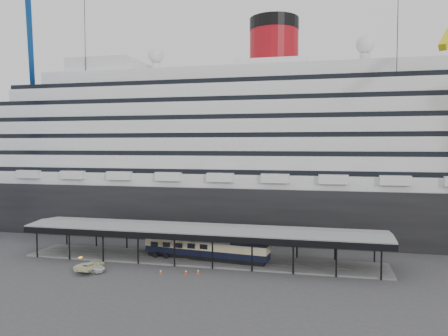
% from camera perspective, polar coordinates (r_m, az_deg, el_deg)
% --- Properties ---
extents(ground, '(200.00, 200.00, 0.00)m').
position_cam_1_polar(ground, '(64.63, -4.27, -13.06)').
color(ground, '#3B3B3E').
rests_on(ground, ground).
extents(cruise_ship, '(130.00, 30.00, 43.90)m').
position_cam_1_polar(cruise_ship, '(93.14, 1.60, 3.30)').
color(cruise_ship, black).
rests_on(cruise_ship, ground).
extents(platform_canopy, '(56.00, 9.18, 5.30)m').
position_cam_1_polar(platform_canopy, '(68.68, -3.01, -10.05)').
color(platform_canopy, slate).
rests_on(platform_canopy, ground).
extents(port_truck, '(4.43, 2.12, 1.22)m').
position_cam_1_polar(port_truck, '(65.83, -17.14, -12.33)').
color(port_truck, silver).
rests_on(port_truck, ground).
extents(pullman_carriage, '(20.08, 5.10, 19.56)m').
position_cam_1_polar(pullman_carriage, '(68.46, -2.38, -10.06)').
color(pullman_carriage, black).
rests_on(pullman_carriage, ground).
extents(traffic_cone_left, '(0.41, 0.41, 0.68)m').
position_cam_1_polar(traffic_cone_left, '(62.84, -8.27, -13.23)').
color(traffic_cone_left, '#F6560D').
rests_on(traffic_cone_left, ground).
extents(traffic_cone_mid, '(0.38, 0.38, 0.69)m').
position_cam_1_polar(traffic_cone_mid, '(62.28, -4.99, -13.35)').
color(traffic_cone_mid, red).
rests_on(traffic_cone_mid, ground).
extents(traffic_cone_right, '(0.44, 0.44, 0.72)m').
position_cam_1_polar(traffic_cone_right, '(62.36, -3.41, -13.31)').
color(traffic_cone_right, '#F44E0D').
rests_on(traffic_cone_right, ground).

